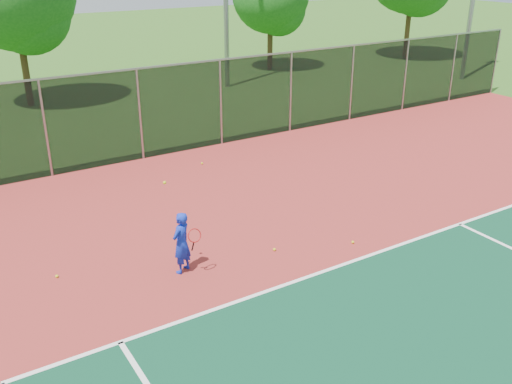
% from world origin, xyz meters
% --- Properties ---
extents(court_apron, '(30.00, 20.00, 0.02)m').
position_xyz_m(court_apron, '(0.00, 2.00, 0.01)').
color(court_apron, maroon).
rests_on(court_apron, ground).
extents(fence_back, '(30.00, 0.06, 3.03)m').
position_xyz_m(fence_back, '(0.00, 12.00, 1.56)').
color(fence_back, black).
rests_on(fence_back, court_apron).
extents(tennis_player, '(0.61, 0.68, 2.14)m').
position_xyz_m(tennis_player, '(-4.99, 4.65, 0.72)').
color(tennis_player, '#1329B4').
rests_on(tennis_player, court_apron).
extents(practice_ball_0, '(0.07, 0.07, 0.07)m').
position_xyz_m(practice_ball_0, '(-7.40, 5.83, 0.06)').
color(practice_ball_0, yellow).
rests_on(practice_ball_0, court_apron).
extents(practice_ball_1, '(0.07, 0.07, 0.07)m').
position_xyz_m(practice_ball_1, '(-1.60, 10.43, 0.06)').
color(practice_ball_1, yellow).
rests_on(practice_ball_1, court_apron).
extents(practice_ball_2, '(0.07, 0.07, 0.07)m').
position_xyz_m(practice_ball_2, '(-1.00, 3.66, 0.06)').
color(practice_ball_2, yellow).
rests_on(practice_ball_2, court_apron).
extents(practice_ball_4, '(0.07, 0.07, 0.07)m').
position_xyz_m(practice_ball_4, '(-2.79, 4.35, 0.06)').
color(practice_ball_4, yellow).
rests_on(practice_ball_4, court_apron).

